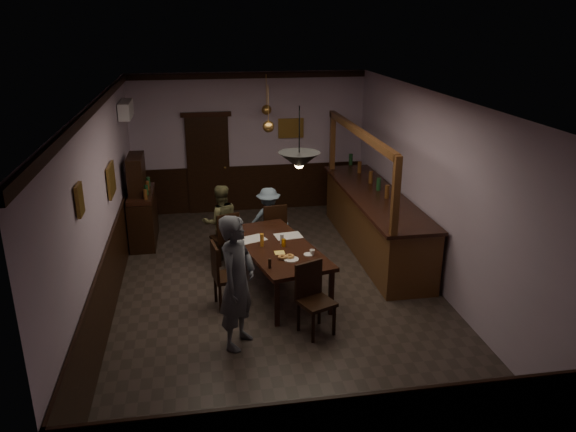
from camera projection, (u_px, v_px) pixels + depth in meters
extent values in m
cube|color=#2D2621|center=(277.00, 290.00, 8.86)|extent=(5.00, 8.00, 0.01)
cube|color=white|center=(276.00, 98.00, 7.85)|extent=(5.00, 8.00, 0.01)
cube|color=#AB96AE|center=(249.00, 143.00, 12.07)|extent=(5.00, 0.01, 3.00)
cube|color=#AB96AE|center=(347.00, 348.00, 4.64)|extent=(5.00, 0.01, 3.00)
cube|color=#AB96AE|center=(103.00, 209.00, 7.96)|extent=(0.01, 8.00, 3.00)
cube|color=#AB96AE|center=(435.00, 192.00, 8.74)|extent=(0.01, 8.00, 3.00)
cube|color=black|center=(277.00, 247.00, 8.65)|extent=(1.48, 2.37, 0.06)
cube|color=black|center=(277.00, 303.00, 7.73)|extent=(0.07, 0.07, 0.69)
cube|color=black|center=(331.00, 292.00, 8.04)|extent=(0.07, 0.07, 0.69)
cube|color=black|center=(232.00, 250.00, 9.50)|extent=(0.07, 0.07, 0.69)
cube|color=black|center=(278.00, 242.00, 9.81)|extent=(0.07, 0.07, 0.69)
cube|color=black|center=(225.00, 238.00, 9.75)|extent=(0.52, 0.52, 0.05)
cube|color=black|center=(228.00, 228.00, 9.51)|extent=(0.40, 0.17, 0.48)
cube|color=black|center=(230.00, 245.00, 10.03)|extent=(0.04, 0.04, 0.42)
cube|color=black|center=(213.00, 249.00, 9.88)|extent=(0.04, 0.04, 0.42)
cube|color=black|center=(237.00, 252.00, 9.76)|extent=(0.04, 0.04, 0.42)
cube|color=black|center=(220.00, 256.00, 9.61)|extent=(0.04, 0.04, 0.42)
cube|color=black|center=(273.00, 230.00, 10.07)|extent=(0.47, 0.47, 0.05)
cube|color=black|center=(275.00, 219.00, 9.81)|extent=(0.43, 0.09, 0.50)
cube|color=black|center=(279.00, 238.00, 10.35)|extent=(0.04, 0.04, 0.43)
cube|color=black|center=(261.00, 240.00, 10.26)|extent=(0.04, 0.04, 0.43)
cube|color=black|center=(284.00, 245.00, 10.04)|extent=(0.04, 0.04, 0.43)
cube|color=black|center=(266.00, 247.00, 9.95)|extent=(0.04, 0.04, 0.43)
cube|color=black|center=(316.00, 303.00, 7.52)|extent=(0.56, 0.56, 0.05)
cube|color=black|center=(309.00, 279.00, 7.58)|extent=(0.41, 0.20, 0.51)
cube|color=black|center=(313.00, 328.00, 7.38)|extent=(0.04, 0.04, 0.44)
cube|color=black|center=(334.00, 320.00, 7.55)|extent=(0.04, 0.04, 0.44)
cube|color=black|center=(298.00, 316.00, 7.65)|extent=(0.04, 0.04, 0.44)
cube|color=black|center=(319.00, 310.00, 7.83)|extent=(0.04, 0.04, 0.44)
cube|color=black|center=(229.00, 277.00, 8.25)|extent=(0.50, 0.50, 0.05)
cube|color=black|center=(215.00, 261.00, 8.09)|extent=(0.11, 0.44, 0.52)
cube|color=black|center=(244.00, 295.00, 8.22)|extent=(0.04, 0.04, 0.45)
cube|color=black|center=(238.00, 285.00, 8.54)|extent=(0.04, 0.04, 0.45)
cube|color=black|center=(220.00, 299.00, 8.12)|extent=(0.04, 0.04, 0.45)
cube|color=black|center=(216.00, 288.00, 8.43)|extent=(0.04, 0.04, 0.45)
imported|color=#51545D|center=(237.00, 282.00, 7.12)|extent=(0.70, 0.78, 1.80)
imported|color=brown|center=(221.00, 222.00, 9.84)|extent=(0.73, 0.61, 1.34)
imported|color=slate|center=(269.00, 219.00, 10.20)|extent=(0.77, 0.45, 1.19)
cube|color=silver|center=(252.00, 239.00, 8.87)|extent=(0.50, 0.43, 0.01)
cube|color=silver|center=(288.00, 236.00, 9.00)|extent=(0.46, 0.35, 0.01)
cube|color=#FCDB5D|center=(280.00, 253.00, 8.37)|extent=(0.18, 0.18, 0.00)
cylinder|color=white|center=(309.00, 254.00, 8.30)|extent=(0.15, 0.15, 0.01)
imported|color=white|center=(312.00, 252.00, 8.27)|extent=(0.10, 0.10, 0.07)
cylinder|color=white|center=(291.00, 259.00, 8.13)|extent=(0.22, 0.22, 0.01)
torus|color=#C68C47|center=(282.00, 257.00, 8.14)|extent=(0.13, 0.13, 0.04)
torus|color=#C68C47|center=(290.00, 256.00, 8.17)|extent=(0.13, 0.13, 0.04)
cylinder|color=orange|center=(284.00, 243.00, 8.58)|extent=(0.07, 0.07, 0.12)
cylinder|color=#BF721E|center=(262.00, 240.00, 8.58)|extent=(0.06, 0.06, 0.20)
cylinder|color=silver|center=(282.00, 239.00, 8.69)|extent=(0.06, 0.06, 0.15)
cylinder|color=black|center=(270.00, 264.00, 7.84)|extent=(0.04, 0.04, 0.14)
cube|color=black|center=(143.00, 219.00, 10.61)|extent=(0.46, 1.28, 0.91)
cube|color=black|center=(141.00, 194.00, 10.44)|extent=(0.44, 1.23, 0.07)
cube|color=black|center=(136.00, 175.00, 10.31)|extent=(0.27, 0.82, 0.73)
cube|color=#452912|center=(375.00, 223.00, 10.23)|extent=(0.85, 3.95, 1.03)
cube|color=black|center=(375.00, 195.00, 10.05)|extent=(0.94, 4.04, 0.06)
cube|color=#452912|center=(359.00, 132.00, 9.60)|extent=(0.10, 3.86, 0.12)
cube|color=#452912|center=(394.00, 196.00, 8.05)|extent=(0.10, 0.10, 1.22)
cube|color=#452912|center=(332.00, 141.00, 11.54)|extent=(0.10, 0.10, 1.22)
cube|color=black|center=(208.00, 166.00, 12.03)|extent=(0.90, 0.06, 2.10)
cube|color=white|center=(126.00, 110.00, 10.35)|extent=(0.20, 0.85, 0.30)
cube|color=olive|center=(80.00, 200.00, 6.26)|extent=(0.04, 0.28, 0.36)
cube|color=olive|center=(111.00, 180.00, 8.64)|extent=(0.04, 0.62, 0.48)
cube|color=olive|center=(291.00, 128.00, 12.07)|extent=(0.55, 0.04, 0.42)
cylinder|color=black|center=(299.00, 134.00, 7.30)|extent=(0.02, 0.02, 0.72)
cone|color=black|center=(299.00, 160.00, 7.43)|extent=(0.56, 0.56, 0.22)
sphere|color=#FFD88C|center=(299.00, 164.00, 7.44)|extent=(0.12, 0.12, 0.12)
cylinder|color=#BF8C3F|center=(268.00, 106.00, 9.45)|extent=(0.02, 0.02, 0.70)
cone|color=#BF8C3F|center=(268.00, 127.00, 9.57)|extent=(0.20, 0.20, 0.22)
sphere|color=#FFD88C|center=(268.00, 129.00, 9.59)|extent=(0.12, 0.12, 0.12)
cylinder|color=#BF8C3F|center=(266.00, 92.00, 11.14)|extent=(0.02, 0.02, 0.70)
cone|color=#BF8C3F|center=(267.00, 110.00, 11.26)|extent=(0.20, 0.20, 0.22)
sphere|color=#FFD88C|center=(267.00, 112.00, 11.27)|extent=(0.12, 0.12, 0.12)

